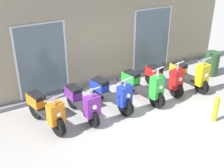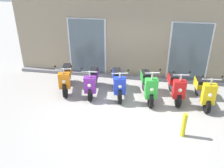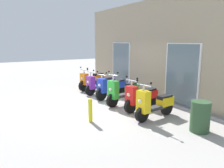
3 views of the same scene
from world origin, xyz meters
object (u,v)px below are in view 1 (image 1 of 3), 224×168
object	(u,v)px
scooter_green	(143,85)
scooter_orange	(46,110)
scooter_yellow	(190,74)
scooter_purple	(82,102)
curb_bollard	(216,109)
scooter_blue	(111,93)
trash_bin	(211,64)
scooter_red	(164,78)

from	to	relation	value
scooter_green	scooter_orange	bearing A→B (deg)	177.50
scooter_orange	scooter_yellow	world-z (taller)	scooter_yellow
scooter_orange	scooter_purple	distance (m)	0.97
scooter_orange	curb_bollard	xyz separation A→B (m)	(3.92, -1.96, -0.12)
scooter_orange	scooter_purple	world-z (taller)	scooter_purple
scooter_green	curb_bollard	bearing A→B (deg)	-61.00
scooter_green	curb_bollard	world-z (taller)	scooter_green
curb_bollard	scooter_blue	bearing A→B (deg)	136.45
scooter_blue	scooter_yellow	bearing A→B (deg)	-2.80
trash_bin	curb_bollard	bearing A→B (deg)	-134.70
scooter_yellow	curb_bollard	size ratio (longest dim) A/B	2.26
scooter_red	curb_bollard	bearing A→B (deg)	-86.91
scooter_purple	scooter_green	bearing A→B (deg)	-2.20
scooter_purple	scooter_blue	distance (m)	0.90
scooter_red	trash_bin	size ratio (longest dim) A/B	1.88
scooter_green	scooter_red	size ratio (longest dim) A/B	1.07
scooter_blue	scooter_yellow	world-z (taller)	scooter_yellow
scooter_blue	trash_bin	world-z (taller)	scooter_blue
scooter_blue	curb_bollard	world-z (taller)	scooter_blue
scooter_purple	scooter_blue	world-z (taller)	scooter_blue
scooter_yellow	trash_bin	distance (m)	1.42
scooter_orange	scooter_red	size ratio (longest dim) A/B	1.01
scooter_purple	scooter_red	size ratio (longest dim) A/B	1.04
scooter_orange	scooter_green	world-z (taller)	scooter_green
scooter_orange	scooter_blue	size ratio (longest dim) A/B	0.94
scooter_blue	trash_bin	xyz separation A→B (m)	(4.18, 0.22, -0.06)
scooter_yellow	scooter_blue	bearing A→B (deg)	177.20
scooter_purple	scooter_blue	size ratio (longest dim) A/B	0.96
scooter_orange	curb_bollard	world-z (taller)	scooter_orange
scooter_orange	scooter_purple	size ratio (longest dim) A/B	0.98
scooter_purple	curb_bollard	xyz separation A→B (m)	(2.94, -1.91, -0.11)
scooter_red	scooter_yellow	size ratio (longest dim) A/B	0.98
trash_bin	scooter_blue	bearing A→B (deg)	-176.95
scooter_blue	scooter_yellow	xyz separation A→B (m)	(2.81, -0.14, -0.01)
scooter_purple	curb_bollard	world-z (taller)	scooter_purple
scooter_red	scooter_green	bearing A→B (deg)	-170.84
scooter_orange	scooter_purple	bearing A→B (deg)	-3.07
curb_bollard	scooter_yellow	bearing A→B (deg)	66.87
scooter_orange	curb_bollard	size ratio (longest dim) A/B	2.24
scooter_orange	curb_bollard	distance (m)	4.38
scooter_green	trash_bin	distance (m)	3.17
scooter_green	trash_bin	world-z (taller)	scooter_green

